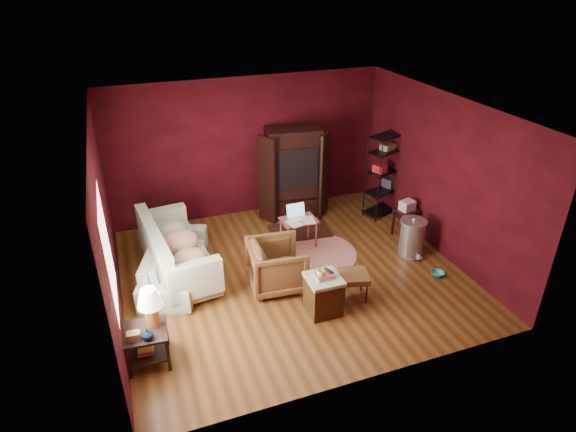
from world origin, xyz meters
The scene contains 18 objects.
room centered at (-0.04, -0.01, 1.40)m, with size 5.54×5.04×2.84m.
sofa centered at (-1.84, 0.60, 0.41)m, with size 2.08×0.61×0.81m, color #AEBDA3.
armchair centered at (-0.35, -0.25, 0.44)m, with size 0.85×0.79×0.87m, color black.
pet_bowl_steel centered at (2.21, -0.33, 0.12)m, with size 0.24×0.06×0.24m, color silver.
pet_bowl_turquoise centered at (2.27, -0.90, 0.11)m, with size 0.22×0.07×0.22m, color #27B8AF.
vase centered at (-2.45, -1.40, 0.58)m, with size 0.15×0.15×0.15m, color #0C1A3D.
mug centered at (0.02, -1.11, 0.74)m, with size 0.12×0.09×0.12m, color #F6E378.
side_table centered at (-2.41, -1.19, 0.64)m, with size 0.58×0.58×1.07m.
sofa_cushions centered at (-1.83, 0.60, 0.44)m, with size 1.08×2.22×0.90m.
hamper centered at (0.08, -1.09, 0.32)m, with size 0.50×0.50×0.70m.
footstool centered at (0.67, -0.93, 0.38)m, with size 0.53×0.53×0.44m.
rug_round centered at (0.58, 0.45, 0.01)m, with size 1.87×1.87×0.01m.
rug_oriental centered at (0.66, 1.30, 0.02)m, with size 1.22×0.88×0.01m.
laptop_desk centered at (0.43, 0.83, 0.49)m, with size 0.65×0.52×0.79m.
tv_armoire centered at (0.79, 2.04, 0.96)m, with size 1.43×0.89×1.84m.
wire_shelving centered at (2.56, 1.45, 0.94)m, with size 0.91×0.64×1.71m.
small_stand centered at (2.47, 0.46, 0.55)m, with size 0.44×0.44×0.74m.
trash_can centered at (2.21, -0.15, 0.34)m, with size 0.51×0.51×0.73m.
Camera 1 is at (-2.39, -6.30, 4.65)m, focal length 30.00 mm.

